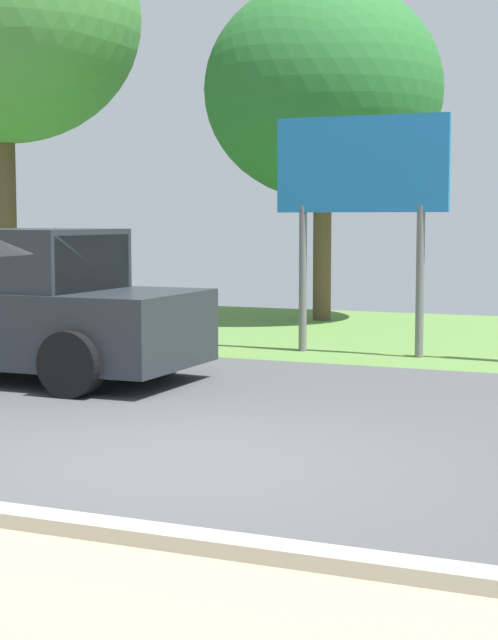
{
  "coord_description": "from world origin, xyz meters",
  "views": [
    {
      "loc": [
        3.84,
        -7.53,
        2.02
      ],
      "look_at": [
        0.22,
        1.0,
        1.1
      ],
      "focal_mm": 58.03,
      "sensor_mm": 36.0,
      "label": 1
    }
  ],
  "objects_px": {
    "tree_left_far": "(323,91)",
    "tree_center_back": "(3,18)",
    "roadside_billboard": "(361,182)",
    "pickup_truck": "(2,308)"
  },
  "relations": [
    {
      "from": "tree_left_far",
      "to": "tree_center_back",
      "type": "distance_m",
      "value": 6.61
    },
    {
      "from": "roadside_billboard",
      "to": "tree_left_far",
      "type": "xyz_separation_m",
      "value": [
        -2.2,
        4.68,
        1.93
      ]
    },
    {
      "from": "tree_left_far",
      "to": "tree_center_back",
      "type": "xyz_separation_m",
      "value": [
        -6.18,
        -1.76,
        1.55
      ]
    },
    {
      "from": "pickup_truck",
      "to": "tree_left_far",
      "type": "distance_m",
      "value": 9.36
    },
    {
      "from": "pickup_truck",
      "to": "roadside_billboard",
      "type": "height_order",
      "value": "roadside_billboard"
    },
    {
      "from": "tree_left_far",
      "to": "tree_center_back",
      "type": "bearing_deg",
      "value": -164.16
    },
    {
      "from": "tree_left_far",
      "to": "roadside_billboard",
      "type": "bearing_deg",
      "value": -64.8
    },
    {
      "from": "pickup_truck",
      "to": "tree_center_back",
      "type": "height_order",
      "value": "tree_center_back"
    },
    {
      "from": "roadside_billboard",
      "to": "tree_center_back",
      "type": "bearing_deg",
      "value": 160.79
    },
    {
      "from": "roadside_billboard",
      "to": "tree_center_back",
      "type": "height_order",
      "value": "tree_center_back"
    }
  ]
}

